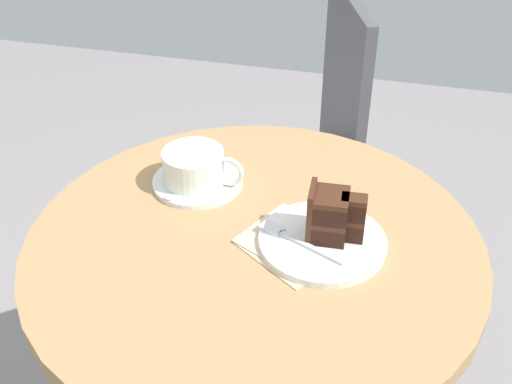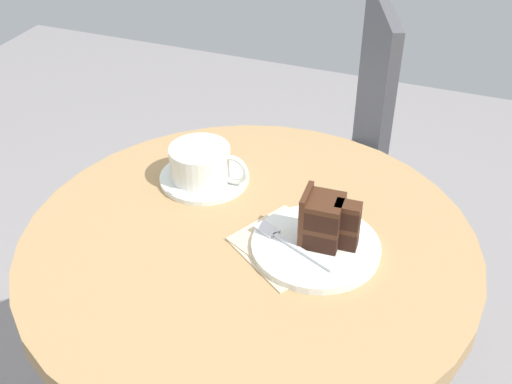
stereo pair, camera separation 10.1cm
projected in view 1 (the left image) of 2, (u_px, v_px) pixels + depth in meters
The scene contains 9 objects.
cafe_table at pixel (254, 300), 1.05m from camera, with size 0.70×0.70×0.75m.
saucer at pixel (198, 181), 1.09m from camera, with size 0.15×0.15×0.01m.
coffee_cup at pixel (195, 166), 1.07m from camera, with size 0.14×0.10×0.06m.
teaspoon at pixel (185, 196), 1.05m from camera, with size 0.09×0.04×0.00m.
cake_plate at pixel (322, 242), 0.96m from camera, with size 0.19×0.19×0.01m.
cake_slice at pixel (331, 215), 0.94m from camera, with size 0.09×0.06×0.08m.
fork at pixel (291, 238), 0.95m from camera, with size 0.14×0.07×0.00m.
napkin at pixel (294, 241), 0.97m from camera, with size 0.19×0.19×0.00m.
cafe_chair at pixel (305, 147), 1.60m from camera, with size 0.49×0.49×0.91m.
Camera 1 is at (0.19, -0.73, 1.37)m, focal length 45.00 mm.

